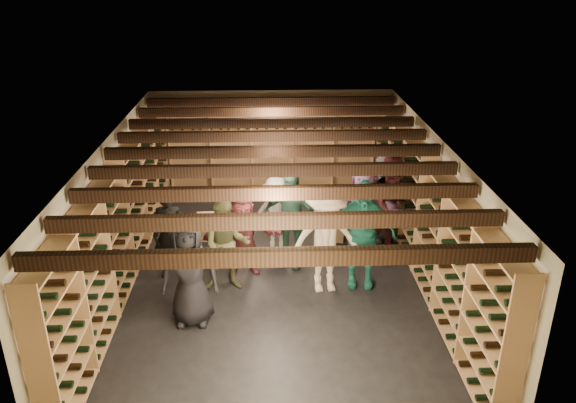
% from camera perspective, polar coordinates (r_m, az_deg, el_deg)
% --- Properties ---
extents(ground, '(8.00, 8.00, 0.00)m').
position_cam_1_polar(ground, '(10.01, -1.31, -7.29)').
color(ground, black).
rests_on(ground, ground).
extents(walls, '(5.52, 8.02, 2.40)m').
position_cam_1_polar(walls, '(9.46, -1.37, -1.02)').
color(walls, tan).
rests_on(walls, ground).
extents(ceiling, '(5.50, 8.00, 0.01)m').
position_cam_1_polar(ceiling, '(9.03, -1.45, 5.93)').
color(ceiling, beige).
rests_on(ceiling, walls).
extents(ceiling_joists, '(5.40, 7.12, 0.18)m').
position_cam_1_polar(ceiling_joists, '(9.08, -1.44, 5.09)').
color(ceiling_joists, black).
rests_on(ceiling_joists, ground).
extents(wine_rack_left, '(0.32, 7.50, 2.15)m').
position_cam_1_polar(wine_rack_left, '(9.83, -16.53, -1.88)').
color(wine_rack_left, '#B07E55').
rests_on(wine_rack_left, ground).
extents(wine_rack_right, '(0.32, 7.50, 2.15)m').
position_cam_1_polar(wine_rack_right, '(9.88, 13.72, -1.42)').
color(wine_rack_right, '#B07E55').
rests_on(wine_rack_right, ground).
extents(wine_rack_back, '(4.70, 0.30, 2.15)m').
position_cam_1_polar(wine_rack_back, '(13.08, -1.63, 5.39)').
color(wine_rack_back, '#B07E55').
rests_on(wine_rack_back, ground).
extents(crate_stack_left, '(0.52, 0.36, 0.51)m').
position_cam_1_polar(crate_stack_left, '(11.20, -8.03, -2.55)').
color(crate_stack_left, tan).
rests_on(crate_stack_left, ground).
extents(crate_stack_right, '(0.56, 0.43, 0.51)m').
position_cam_1_polar(crate_stack_right, '(11.10, 4.34, -2.62)').
color(crate_stack_right, tan).
rests_on(crate_stack_right, ground).
extents(crate_loose, '(0.57, 0.45, 0.17)m').
position_cam_1_polar(crate_loose, '(11.71, 0.88, -2.04)').
color(crate_loose, tan).
rests_on(crate_loose, ground).
extents(person_0, '(0.86, 0.57, 1.74)m').
position_cam_1_polar(person_0, '(8.47, -9.95, -7.03)').
color(person_0, black).
rests_on(person_0, ground).
extents(person_1, '(0.60, 0.40, 1.61)m').
position_cam_1_polar(person_1, '(9.77, -11.91, -3.28)').
color(person_1, black).
rests_on(person_1, ground).
extents(person_2, '(0.80, 0.63, 1.61)m').
position_cam_1_polar(person_2, '(9.26, -6.25, -4.43)').
color(person_2, brown).
rests_on(person_2, ground).
extents(person_3, '(1.27, 0.82, 1.85)m').
position_cam_1_polar(person_3, '(9.13, 3.89, -3.92)').
color(person_3, beige).
rests_on(person_3, ground).
extents(person_4, '(1.15, 0.57, 1.90)m').
position_cam_1_polar(person_4, '(9.34, 7.45, -3.26)').
color(person_4, '#207764').
rests_on(person_4, ground).
extents(person_5, '(1.41, 0.59, 1.48)m').
position_cam_1_polar(person_5, '(9.73, -4.61, -3.37)').
color(person_5, brown).
rests_on(person_5, ground).
extents(person_8, '(1.11, 0.98, 1.90)m').
position_cam_1_polar(person_8, '(10.50, 10.56, -0.38)').
color(person_8, '#4B1C1E').
rests_on(person_8, ground).
extents(person_9, '(1.05, 0.72, 1.50)m').
position_cam_1_polar(person_9, '(10.39, -1.23, -1.45)').
color(person_9, '#AAA59C').
rests_on(person_9, ground).
extents(person_10, '(1.16, 0.83, 1.83)m').
position_cam_1_polar(person_10, '(9.88, 0.26, -1.74)').
color(person_10, '#264D3E').
rests_on(person_10, ground).
extents(person_11, '(1.71, 1.06, 1.76)m').
position_cam_1_polar(person_11, '(10.41, 7.59, -0.79)').
color(person_11, '#956699').
rests_on(person_11, ground).
extents(person_12, '(1.01, 0.76, 1.86)m').
position_cam_1_polar(person_12, '(11.00, 9.96, 0.66)').
color(person_12, '#36373C').
rests_on(person_12, ground).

